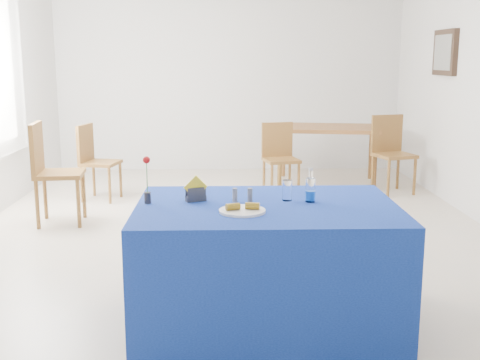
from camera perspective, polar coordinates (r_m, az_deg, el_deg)
name	(u,v)px	position (r m, az deg, el deg)	size (l,w,h in m)	color
floor	(233,237)	(5.63, -0.67, -5.44)	(7.00, 7.00, 0.00)	#C0B3A0
room_shell	(232,45)	(5.38, -0.72, 12.65)	(7.00, 7.00, 7.00)	silver
picture_frame	(445,53)	(7.43, 18.89, 11.37)	(0.06, 0.64, 0.52)	black
picture_art	(443,53)	(7.43, 18.70, 11.38)	(0.02, 0.52, 0.40)	#998C66
plate	(242,211)	(3.50, 0.21, -2.95)	(0.27, 0.27, 0.01)	white
drinking_glass	(287,190)	(3.79, 4.50, -0.98)	(0.06, 0.06, 0.13)	white
salt_shaker	(235,195)	(3.75, -0.49, -1.42)	(0.03, 0.03, 0.09)	gray
pepper_shaker	(250,195)	(3.75, 0.95, -1.42)	(0.03, 0.03, 0.09)	slate
blue_table	(266,263)	(3.80, 2.52, -7.91)	(1.60, 1.10, 0.76)	navy
water_bottle	(310,191)	(3.77, 6.68, -1.01)	(0.06, 0.06, 0.21)	white
napkin_holder	(196,193)	(3.77, -4.23, -1.28)	(0.15, 0.09, 0.16)	#36363A
rose_vase	(147,181)	(3.73, -8.80, -0.14)	(0.05, 0.05, 0.29)	#28282D
oak_table	(327,132)	(8.03, 8.29, 4.51)	(1.45, 1.06, 0.76)	brown
chair_bg_left	(279,153)	(7.31, 3.75, 2.54)	(0.46, 0.46, 0.87)	brown
chair_bg_right	(391,148)	(7.65, 14.10, 2.96)	(0.53, 0.53, 0.95)	brown
chair_win_a	(50,166)	(6.25, -17.60, 1.28)	(0.50, 0.50, 1.02)	brown
chair_win_b	(94,157)	(7.21, -13.69, 2.17)	(0.47, 0.47, 0.89)	brown
banana_pieces	(243,206)	(3.50, 0.27, -2.50)	(0.21, 0.08, 0.04)	gold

